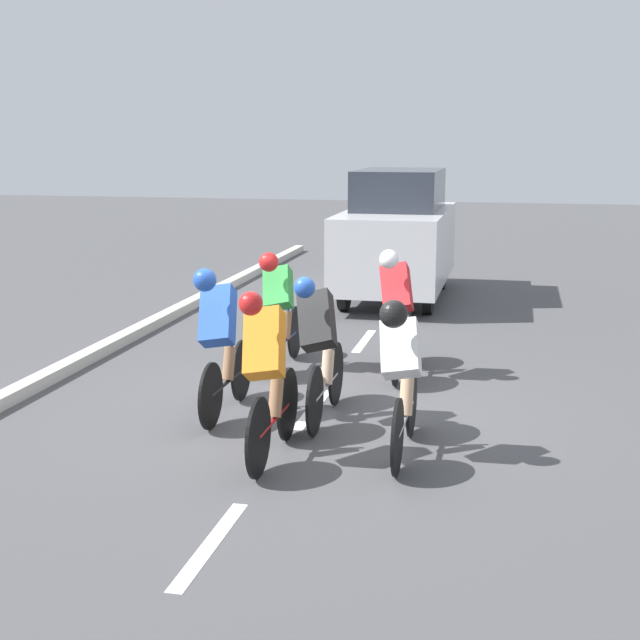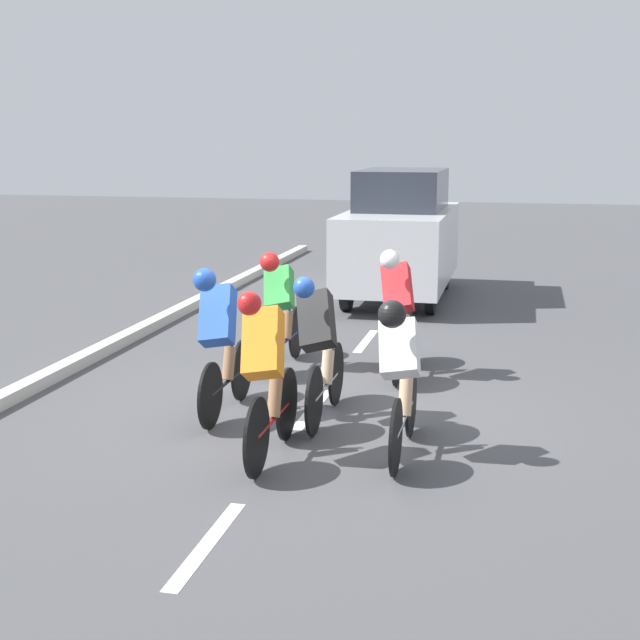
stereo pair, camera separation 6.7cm
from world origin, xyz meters
TOP-DOWN VIEW (x-y plane):
  - ground_plane at (0.00, 0.00)m, footprint 60.00×60.00m
  - lane_stripe_near at (0.00, 3.18)m, footprint 0.12×1.40m
  - lane_stripe_mid at (0.00, -0.02)m, footprint 0.12×1.40m
  - lane_stripe_far at (0.00, -3.22)m, footprint 0.12×1.40m
  - curb at (3.20, -0.02)m, footprint 0.20×25.08m
  - cyclist_orange at (0.05, 1.49)m, footprint 0.41×1.65m
  - cyclist_green at (0.75, -1.52)m, footprint 0.42×1.68m
  - cyclist_blue at (0.85, 0.40)m, footprint 0.41×1.64m
  - cyclist_red at (-0.68, -1.51)m, footprint 0.44×1.69m
  - cyclist_black at (-0.15, 0.33)m, footprint 0.45×1.67m
  - cyclist_white at (-1.07, 1.19)m, footprint 0.40×1.68m
  - support_car at (0.01, -6.60)m, footprint 1.70×4.02m

SIDE VIEW (x-z plane):
  - ground_plane at x=0.00m, z-range 0.00..0.00m
  - lane_stripe_near at x=0.00m, z-range 0.00..0.01m
  - lane_stripe_mid at x=0.00m, z-range 0.00..0.01m
  - lane_stripe_far at x=0.00m, z-range 0.00..0.01m
  - curb at x=3.20m, z-range 0.00..0.14m
  - cyclist_green at x=0.75m, z-range 0.04..1.50m
  - cyclist_black at x=-0.15m, z-range 0.03..1.52m
  - cyclist_white at x=-1.07m, z-range 0.05..1.50m
  - cyclist_red at x=-0.68m, z-range 0.03..1.56m
  - cyclist_orange at x=0.05m, z-range 0.03..1.56m
  - cyclist_blue at x=0.85m, z-range 0.05..1.59m
  - support_car at x=0.01m, z-range -0.01..2.21m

